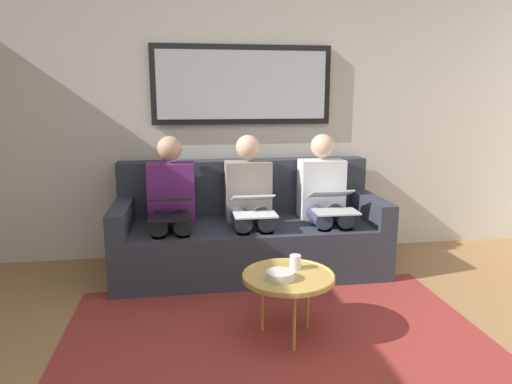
% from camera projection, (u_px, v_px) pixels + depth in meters
% --- Properties ---
extents(wall_rear, '(6.00, 0.12, 2.60)m').
position_uv_depth(wall_rear, '(241.00, 113.00, 4.24)').
color(wall_rear, beige).
rests_on(wall_rear, ground_plane).
extents(area_rug, '(2.60, 1.80, 0.01)m').
position_uv_depth(area_rug, '(277.00, 341.00, 2.81)').
color(area_rug, maroon).
rests_on(area_rug, ground_plane).
extents(couch, '(2.20, 0.90, 0.90)m').
position_uv_depth(couch, '(249.00, 232.00, 3.97)').
color(couch, '#2D333D').
rests_on(couch, ground_plane).
extents(framed_mirror, '(1.59, 0.05, 0.69)m').
position_uv_depth(framed_mirror, '(242.00, 85.00, 4.10)').
color(framed_mirror, black).
extents(coffee_table, '(0.56, 0.56, 0.41)m').
position_uv_depth(coffee_table, '(288.00, 277.00, 2.79)').
color(coffee_table, tan).
rests_on(coffee_table, ground_plane).
extents(cup, '(0.07, 0.07, 0.09)m').
position_uv_depth(cup, '(295.00, 262.00, 2.88)').
color(cup, silver).
rests_on(cup, coffee_table).
extents(bowl, '(0.17, 0.17, 0.05)m').
position_uv_depth(bowl, '(280.00, 276.00, 2.71)').
color(bowl, beige).
rests_on(bowl, coffee_table).
extents(person_left, '(0.38, 0.58, 1.14)m').
position_uv_depth(person_left, '(324.00, 198.00, 3.94)').
color(person_left, silver).
rests_on(person_left, couch).
extents(laptop_silver, '(0.34, 0.38, 0.17)m').
position_uv_depth(laptop_silver, '(333.00, 201.00, 3.71)').
color(laptop_silver, silver).
extents(person_middle, '(0.38, 0.58, 1.14)m').
position_uv_depth(person_middle, '(250.00, 200.00, 3.85)').
color(person_middle, gray).
rests_on(person_middle, couch).
extents(laptop_white, '(0.33, 0.34, 0.15)m').
position_uv_depth(laptop_white, '(254.00, 205.00, 3.61)').
color(laptop_white, white).
extents(person_right, '(0.38, 0.58, 1.14)m').
position_uv_depth(person_right, '(171.00, 203.00, 3.75)').
color(person_right, '#66236B').
rests_on(person_right, couch).
extents(laptop_black, '(0.32, 0.33, 0.14)m').
position_uv_depth(laptop_black, '(170.00, 208.00, 3.51)').
color(laptop_black, black).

